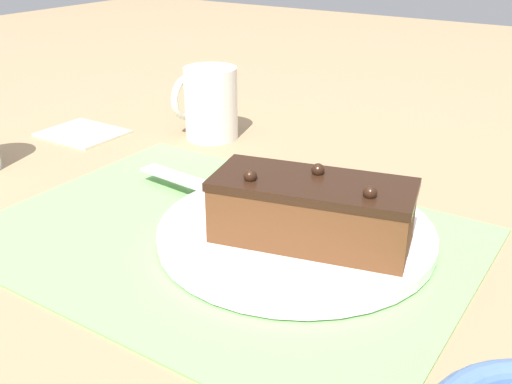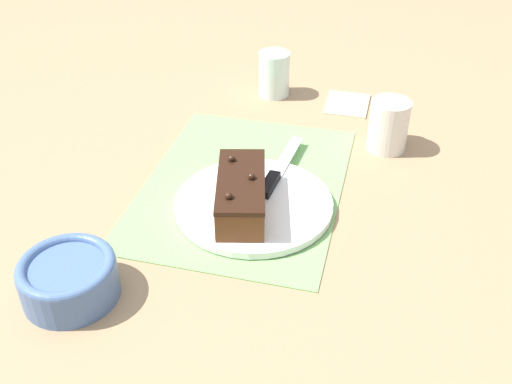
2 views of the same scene
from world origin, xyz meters
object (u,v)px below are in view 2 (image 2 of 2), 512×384
at_px(cake_plate, 254,204).
at_px(serving_knife, 276,174).
at_px(chocolate_cake, 241,193).
at_px(small_bowl, 69,278).
at_px(coffee_mug, 389,125).
at_px(drinking_glass, 274,74).

bearing_deg(cake_plate, serving_knife, -13.85).
bearing_deg(chocolate_cake, cake_plate, -31.45).
height_order(cake_plate, small_bowl, small_bowl).
height_order(small_bowl, coffee_mug, coffee_mug).
xyz_separation_m(drinking_glass, small_bowl, (-0.68, 0.13, -0.02)).
bearing_deg(chocolate_cake, small_bowl, 141.82).
relative_size(cake_plate, small_bowl, 1.96).
distance_m(cake_plate, coffee_mug, 0.32).
relative_size(drinking_glass, coffee_mug, 0.99).
distance_m(serving_knife, small_bowl, 0.40).
xyz_separation_m(chocolate_cake, small_bowl, (-0.23, 0.18, -0.01)).
bearing_deg(coffee_mug, serving_knife, 134.42).
distance_m(chocolate_cake, serving_knife, 0.11).
bearing_deg(cake_plate, small_bowl, 142.41).
distance_m(chocolate_cake, small_bowl, 0.29).
height_order(cake_plate, chocolate_cake, chocolate_cake).
height_order(serving_knife, small_bowl, small_bowl).
relative_size(chocolate_cake, small_bowl, 1.42).
xyz_separation_m(cake_plate, serving_knife, (0.08, -0.02, 0.01)).
xyz_separation_m(serving_knife, small_bowl, (-0.33, 0.22, 0.01)).
xyz_separation_m(small_bowl, coffee_mug, (0.51, -0.39, 0.02)).
relative_size(chocolate_cake, serving_knife, 0.90).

